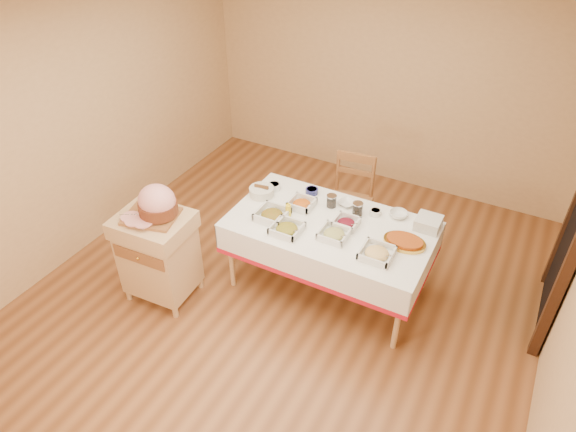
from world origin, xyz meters
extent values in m
plane|color=brown|center=(0.00, 0.00, 0.00)|extent=(5.00, 5.00, 0.00)
plane|color=white|center=(0.00, 0.00, 2.60)|extent=(5.00, 5.00, 0.00)
plane|color=tan|center=(0.00, 2.50, 1.30)|extent=(4.50, 0.00, 4.50)
plane|color=tan|center=(0.00, -2.50, 1.30)|extent=(4.50, 0.00, 4.50)
plane|color=tan|center=(-2.25, 0.00, 1.30)|extent=(0.00, 5.00, 5.00)
cube|color=#371D11|center=(2.19, 0.40, 1.05)|extent=(0.08, 0.10, 2.10)
cube|color=tan|center=(0.30, 0.30, 0.73)|extent=(1.80, 1.00, 0.04)
cylinder|color=tan|center=(-0.52, -0.12, 0.35)|extent=(0.05, 0.05, 0.71)
cylinder|color=tan|center=(-0.52, 0.72, 0.35)|extent=(0.05, 0.05, 0.71)
cylinder|color=tan|center=(1.12, -0.12, 0.35)|extent=(0.05, 0.05, 0.71)
cylinder|color=tan|center=(1.12, 0.72, 0.35)|extent=(0.05, 0.05, 0.71)
cube|color=white|center=(0.30, 0.30, 0.76)|extent=(1.82, 1.02, 0.01)
cube|color=tan|center=(-1.03, -0.53, 0.42)|extent=(0.62, 0.52, 0.64)
cube|color=tan|center=(-1.03, -0.53, 0.82)|extent=(0.67, 0.57, 0.16)
cube|color=brown|center=(-1.03, -0.78, 0.64)|extent=(0.53, 0.04, 0.13)
sphere|color=gold|center=(-1.03, -0.79, 0.64)|extent=(0.03, 0.03, 0.03)
cylinder|color=tan|center=(-1.30, -0.74, 0.05)|extent=(0.05, 0.05, 0.11)
cylinder|color=tan|center=(-1.30, -0.31, 0.05)|extent=(0.05, 0.05, 0.11)
cylinder|color=tan|center=(-0.77, -0.74, 0.05)|extent=(0.05, 0.05, 0.11)
cylinder|color=tan|center=(-0.77, -0.31, 0.05)|extent=(0.05, 0.05, 0.11)
cube|color=brown|center=(0.18, 1.04, 0.49)|extent=(0.49, 0.47, 0.03)
cylinder|color=brown|center=(0.02, 0.83, 0.24)|extent=(0.04, 0.04, 0.47)
cylinder|color=brown|center=(-0.03, 1.21, 0.24)|extent=(0.04, 0.04, 0.47)
cylinder|color=brown|center=(0.39, 0.88, 0.24)|extent=(0.04, 0.04, 0.47)
cylinder|color=brown|center=(0.34, 1.25, 0.24)|extent=(0.04, 0.04, 0.47)
cylinder|color=brown|center=(-0.03, 1.21, 0.72)|extent=(0.04, 0.04, 0.50)
cylinder|color=brown|center=(0.34, 1.25, 0.72)|extent=(0.04, 0.04, 0.50)
cube|color=brown|center=(0.16, 1.23, 0.93)|extent=(0.40, 0.08, 0.09)
cube|color=brown|center=(-1.03, -0.53, 0.91)|extent=(0.44, 0.35, 0.03)
ellipsoid|color=pink|center=(-0.98, -0.48, 1.07)|extent=(0.33, 0.30, 0.28)
cylinder|color=#622C16|center=(-0.98, -0.48, 0.99)|extent=(0.33, 0.33, 0.11)
cube|color=silver|center=(-1.09, -0.70, 0.94)|extent=(0.28, 0.12, 0.00)
cylinder|color=silver|center=(-1.12, -0.58, 0.94)|extent=(0.32, 0.09, 0.01)
cube|color=silver|center=(-0.21, 0.13, 0.77)|extent=(0.27, 0.27, 0.02)
ellipsoid|color=#B42614|center=(-0.21, 0.13, 0.79)|extent=(0.20, 0.20, 0.07)
cylinder|color=silver|center=(-0.15, 0.10, 0.80)|extent=(0.16, 0.01, 0.12)
cube|color=silver|center=(0.01, 0.01, 0.77)|extent=(0.26, 0.26, 0.01)
ellipsoid|color=#B96D17|center=(0.01, 0.01, 0.79)|extent=(0.19, 0.19, 0.07)
cylinder|color=silver|center=(0.06, -0.01, 0.79)|extent=(0.14, 0.01, 0.10)
cube|color=silver|center=(0.40, 0.14, 0.77)|extent=(0.24, 0.24, 0.01)
ellipsoid|color=tan|center=(0.40, 0.14, 0.79)|extent=(0.18, 0.18, 0.06)
cylinder|color=silver|center=(0.45, 0.12, 0.79)|extent=(0.14, 0.01, 0.10)
cube|color=silver|center=(0.82, 0.07, 0.77)|extent=(0.26, 0.26, 0.01)
ellipsoid|color=#DBB468|center=(0.82, 0.07, 0.79)|extent=(0.20, 0.20, 0.07)
cylinder|color=silver|center=(0.88, 0.05, 0.79)|extent=(0.14, 0.01, 0.10)
cube|color=silver|center=(-0.05, 0.42, 0.77)|extent=(0.22, 0.22, 0.02)
ellipsoid|color=#C8570F|center=(-0.05, 0.42, 0.79)|extent=(0.17, 0.17, 0.06)
cylinder|color=silver|center=(0.00, 0.39, 0.80)|extent=(0.15, 0.01, 0.11)
cube|color=silver|center=(0.43, 0.34, 0.77)|extent=(0.21, 0.21, 0.01)
ellipsoid|color=maroon|center=(0.43, 0.34, 0.79)|extent=(0.16, 0.16, 0.06)
cylinder|color=silver|center=(0.48, 0.32, 0.79)|extent=(0.14, 0.01, 0.10)
cylinder|color=silver|center=(-0.43, 0.56, 0.79)|extent=(0.13, 0.13, 0.06)
cylinder|color=black|center=(-0.43, 0.56, 0.81)|extent=(0.10, 0.10, 0.02)
cylinder|color=navy|center=(-0.07, 0.66, 0.79)|extent=(0.12, 0.12, 0.05)
cylinder|color=maroon|center=(-0.07, 0.66, 0.80)|extent=(0.10, 0.10, 0.02)
cylinder|color=silver|center=(0.60, 0.62, 0.79)|extent=(0.10, 0.10, 0.05)
cylinder|color=#C8570F|center=(0.60, 0.62, 0.80)|extent=(0.08, 0.08, 0.02)
imported|color=silver|center=(0.31, 0.64, 0.78)|extent=(0.20, 0.20, 0.04)
imported|color=silver|center=(0.80, 0.69, 0.79)|extent=(0.21, 0.21, 0.05)
cylinder|color=silver|center=(0.19, 0.55, 0.82)|extent=(0.09, 0.09, 0.11)
cylinder|color=silver|center=(0.19, 0.55, 0.88)|extent=(0.10, 0.10, 0.01)
cylinder|color=black|center=(0.19, 0.55, 0.80)|extent=(0.08, 0.08, 0.08)
cylinder|color=silver|center=(0.45, 0.55, 0.82)|extent=(0.09, 0.09, 0.11)
cylinder|color=silver|center=(0.45, 0.55, 0.88)|extent=(0.10, 0.10, 0.01)
cylinder|color=black|center=(0.45, 0.55, 0.80)|extent=(0.08, 0.08, 0.08)
cylinder|color=yellow|center=(-0.09, 0.22, 0.82)|extent=(0.05, 0.05, 0.13)
cone|color=yellow|center=(-0.09, 0.22, 0.90)|extent=(0.03, 0.03, 0.03)
cylinder|color=silver|center=(-0.48, 0.40, 0.80)|extent=(0.24, 0.24, 0.09)
cube|color=silver|center=(1.08, 0.65, 0.77)|extent=(0.22, 0.22, 0.01)
cube|color=silver|center=(1.08, 0.65, 0.78)|extent=(0.22, 0.22, 0.01)
cube|color=silver|center=(1.08, 0.65, 0.79)|extent=(0.22, 0.22, 0.01)
cube|color=silver|center=(1.08, 0.65, 0.81)|extent=(0.22, 0.22, 0.01)
cube|color=silver|center=(1.08, 0.65, 0.82)|extent=(0.22, 0.22, 0.01)
cube|color=silver|center=(1.08, 0.65, 0.83)|extent=(0.22, 0.22, 0.01)
cube|color=silver|center=(1.08, 0.65, 0.85)|extent=(0.22, 0.22, 0.01)
cube|color=silver|center=(1.08, 0.65, 0.86)|extent=(0.22, 0.22, 0.01)
ellipsoid|color=gold|center=(0.97, 0.34, 0.78)|extent=(0.37, 0.26, 0.03)
ellipsoid|color=#A54511|center=(0.97, 0.34, 0.79)|extent=(0.31, 0.22, 0.04)
camera|label=1|loc=(1.70, -3.12, 3.53)|focal=32.00mm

